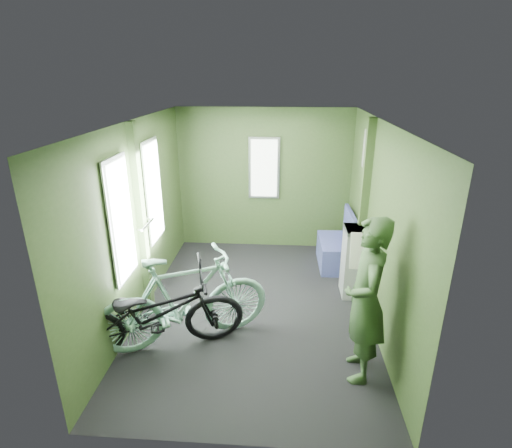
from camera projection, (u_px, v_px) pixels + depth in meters
The scene contains 6 objects.
room at pixel (252, 199), 4.59m from camera, with size 4.00×4.02×2.31m.
bicycle_black at pixel (159, 352), 4.26m from camera, with size 0.65×1.86×0.98m, color black.
bicycle_mint at pixel (188, 344), 4.39m from camera, with size 0.52×1.86×1.12m, color #84C0AE.
passenger at pixel (366, 300), 3.68m from camera, with size 0.42×0.67×1.64m.
waste_box at pixel (354, 262), 5.23m from camera, with size 0.28×0.39×0.94m, color gray.
bench_seat at pixel (336, 250), 6.09m from camera, with size 0.47×0.83×0.87m.
Camera 1 is at (0.31, -4.34, 2.79)m, focal length 28.00 mm.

